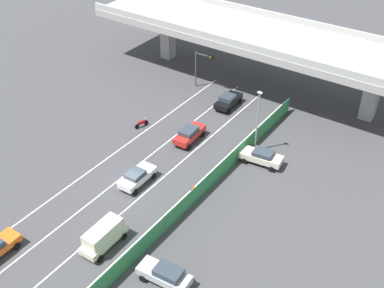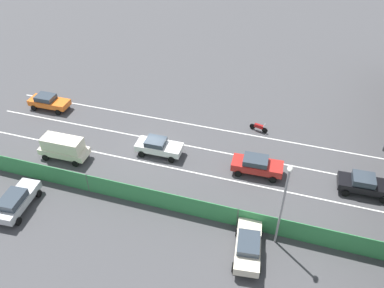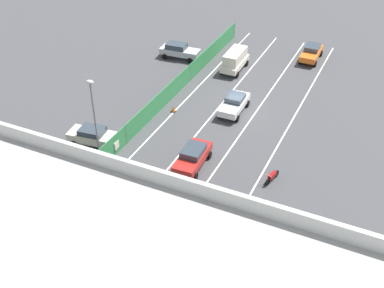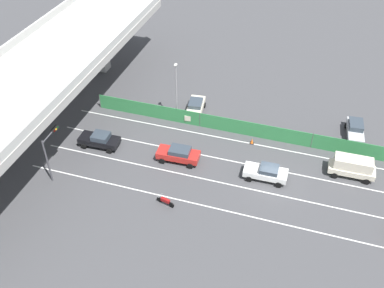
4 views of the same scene
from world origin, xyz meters
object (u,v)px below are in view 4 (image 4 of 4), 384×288
car_sedan_black (100,140)px  parked_sedan_cream (195,107)px  traffic_light (50,147)px  traffic_cone (252,141)px  car_sedan_red (179,154)px  car_van_cream (353,166)px  parked_wagon_silver (355,130)px  car_sedan_white (266,172)px  street_lamp (176,87)px  motorcycle (165,201)px

car_sedan_black → parked_sedan_cream: (9.09, -8.18, 0.01)m
traffic_light → traffic_cone: 21.43m
car_sedan_red → car_van_cream: car_van_cream is taller
traffic_light → traffic_cone: (11.04, -18.05, -3.38)m
parked_wagon_silver → car_sedan_red: bearing=119.5°
car_sedan_white → traffic_light: size_ratio=0.84×
street_lamp → traffic_cone: bearing=-101.1°
car_sedan_red → motorcycle: car_sedan_red is taller
car_van_cream → street_lamp: (3.94, 20.14, 3.24)m
car_van_cream → car_sedan_black: bearing=97.4°
car_sedan_white → street_lamp: bearing=59.5°
car_sedan_red → motorcycle: size_ratio=2.38×
car_sedan_black → traffic_cone: size_ratio=7.12×
car_sedan_black → traffic_light: traffic_light is taller
car_sedan_red → parked_sedan_cream: bearing=5.7°
car_van_cream → motorcycle: (-9.53, 16.64, -0.79)m
traffic_light → car_sedan_black: bearing=-21.4°
car_van_cream → traffic_cone: (2.07, 10.65, -0.96)m
car_sedan_red → street_lamp: 8.37m
traffic_cone → car_sedan_black: bearing=109.2°
parked_sedan_cream → car_sedan_white: bearing=-130.7°
car_sedan_white → parked_sedan_cream: bearing=49.3°
parked_wagon_silver → parked_sedan_cream: (-1.18, 18.51, -0.03)m
parked_sedan_cream → traffic_light: size_ratio=0.92×
traffic_light → traffic_cone: bearing=-58.5°
car_sedan_white → parked_wagon_silver: bearing=-40.0°
car_van_cream → car_sedan_white: size_ratio=1.05×
car_sedan_white → motorcycle: car_sedan_white is taller
car_sedan_red → car_sedan_black: car_sedan_red is taller
car_sedan_red → traffic_cone: car_sedan_red is taller
car_van_cream → parked_wagon_silver: car_van_cream is taller
traffic_cone → car_sedan_red: bearing=127.4°
motorcycle → street_lamp: 14.49m
motorcycle → parked_sedan_cream: size_ratio=0.40×
motorcycle → traffic_cone: 13.06m
car_van_cream → parked_sedan_cream: 19.21m
motorcycle → traffic_light: 12.49m
traffic_light → motorcycle: bearing=-92.7°
car_sedan_red → car_sedan_white: 9.30m
traffic_light → parked_sedan_cream: bearing=-35.3°
street_lamp → motorcycle: bearing=-165.4°
car_sedan_white → motorcycle: (-6.42, 8.46, -0.43)m
car_sedan_red → street_lamp: (7.09, 2.66, 3.56)m
car_sedan_red → motorcycle: bearing=-172.5°
car_van_cream → parked_sedan_cream: size_ratio=0.96×
motorcycle → car_sedan_black: bearing=58.5°
motorcycle → parked_wagon_silver: 23.43m
car_sedan_red → car_sedan_black: 9.06m
car_sedan_red → parked_sedan_cream: size_ratio=0.95×
traffic_light → street_lamp: bearing=-33.5°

